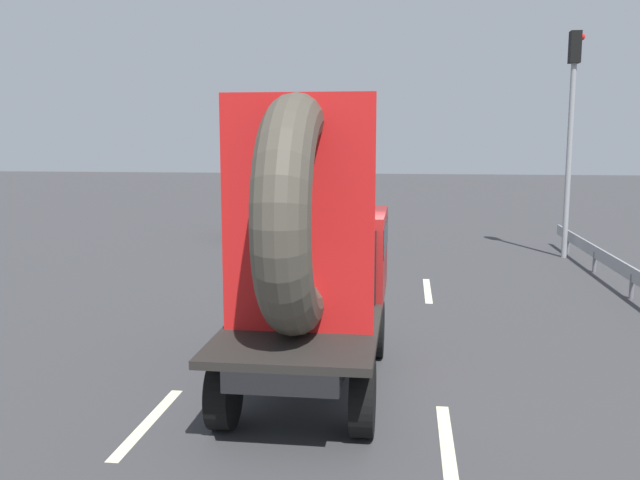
{
  "coord_description": "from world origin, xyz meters",
  "views": [
    {
      "loc": [
        0.95,
        -9.62,
        3.52
      ],
      "look_at": [
        -0.38,
        0.72,
        1.97
      ],
      "focal_mm": 38.21,
      "sensor_mm": 36.0,
      "label": 1
    }
  ],
  "objects": [
    {
      "name": "ground_plane",
      "position": [
        0.0,
        0.0,
        0.0
      ],
      "size": [
        120.0,
        120.0,
        0.0
      ],
      "primitive_type": "plane",
      "color": "#38383A"
    },
    {
      "name": "flatbed_truck",
      "position": [
        -0.38,
        -0.12,
        1.89
      ],
      "size": [
        2.02,
        5.11,
        4.08
      ],
      "color": "black",
      "rests_on": "ground_plane"
    },
    {
      "name": "distant_sedan",
      "position": [
        -4.07,
        14.78,
        0.75
      ],
      "size": [
        1.83,
        4.26,
        1.39
      ],
      "color": "black",
      "rests_on": "ground_plane"
    },
    {
      "name": "traffic_light",
      "position": [
        5.66,
        11.29,
        4.23
      ],
      "size": [
        0.42,
        0.36,
        6.58
      ],
      "color": "gray",
      "rests_on": "ground_plane"
    },
    {
      "name": "guardrail",
      "position": [
        5.94,
        7.45,
        0.53
      ],
      "size": [
        0.1,
        12.26,
        0.71
      ],
      "color": "gray",
      "rests_on": "ground_plane"
    },
    {
      "name": "lane_dash_left_near",
      "position": [
        -2.22,
        -1.86,
        0.0
      ],
      "size": [
        0.16,
        2.18,
        0.01
      ],
      "primitive_type": "cube",
      "rotation": [
        0.0,
        0.0,
        1.57
      ],
      "color": "beige",
      "rests_on": "ground_plane"
    },
    {
      "name": "lane_dash_left_far",
      "position": [
        -2.22,
        5.94,
        0.0
      ],
      "size": [
        0.16,
        2.68,
        0.01
      ],
      "primitive_type": "cube",
      "rotation": [
        0.0,
        0.0,
        1.57
      ],
      "color": "beige",
      "rests_on": "ground_plane"
    },
    {
      "name": "lane_dash_right_near",
      "position": [
        1.46,
        -1.92,
        0.0
      ],
      "size": [
        0.16,
        2.08,
        0.01
      ],
      "primitive_type": "cube",
      "rotation": [
        0.0,
        0.0,
        1.57
      ],
      "color": "beige",
      "rests_on": "ground_plane"
    },
    {
      "name": "lane_dash_right_far",
      "position": [
        1.46,
        6.18,
        0.0
      ],
      "size": [
        0.16,
        2.6,
        0.01
      ],
      "primitive_type": "cube",
      "rotation": [
        0.0,
        0.0,
        1.57
      ],
      "color": "beige",
      "rests_on": "ground_plane"
    }
  ]
}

